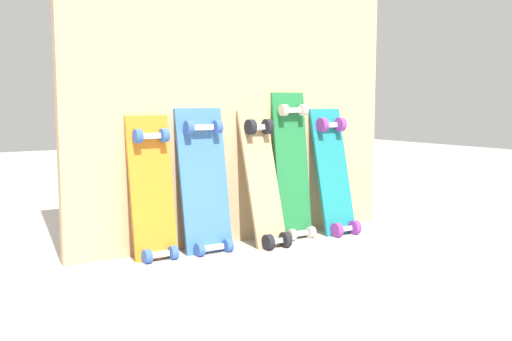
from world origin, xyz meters
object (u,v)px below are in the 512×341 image
object	(u,v)px
skateboard_orange	(153,195)
skateboard_teal	(335,177)
skateboard_blue	(205,188)
skateboard_green	(293,172)
skateboard_natural	(264,184)

from	to	relation	value
skateboard_orange	skateboard_teal	xyz separation A→B (m)	(0.98, -0.04, 0.01)
skateboard_blue	skateboard_green	size ratio (longest dim) A/B	0.91
skateboard_orange	skateboard_natural	bearing A→B (deg)	-5.72
skateboard_blue	skateboard_teal	world-z (taller)	skateboard_blue
skateboard_green	skateboard_orange	bearing A→B (deg)	-179.66
skateboard_green	skateboard_teal	size ratio (longest dim) A/B	1.12
skateboard_orange	skateboard_green	xyz separation A→B (m)	(0.74, 0.00, 0.05)
skateboard_teal	skateboard_natural	bearing A→B (deg)	-177.66
skateboard_orange	skateboard_blue	world-z (taller)	skateboard_blue
skateboard_green	skateboard_teal	xyz separation A→B (m)	(0.23, -0.04, -0.04)
skateboard_natural	skateboard_teal	bearing A→B (deg)	2.34
skateboard_orange	skateboard_teal	distance (m)	0.98
skateboard_blue	skateboard_teal	bearing A→B (deg)	-2.08
skateboard_natural	skateboard_green	size ratio (longest dim) A/B	0.89
skateboard_natural	skateboard_blue	bearing A→B (deg)	171.15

